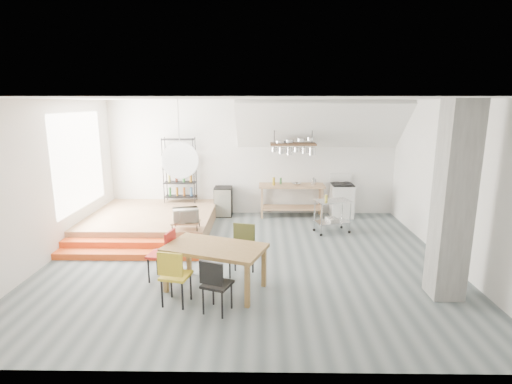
{
  "coord_description": "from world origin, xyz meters",
  "views": [
    {
      "loc": [
        0.27,
        -7.66,
        3.15
      ],
      "look_at": [
        0.15,
        0.8,
        1.23
      ],
      "focal_mm": 28.0,
      "sensor_mm": 36.0,
      "label": 1
    }
  ],
  "objects_px": {
    "stove": "(342,200)",
    "dining_table": "(215,251)",
    "mini_fridge": "(223,201)",
    "rolling_cart": "(332,212)"
  },
  "relations": [
    {
      "from": "mini_fridge",
      "to": "rolling_cart",
      "type": "bearing_deg",
      "value": -27.28
    },
    {
      "from": "stove",
      "to": "mini_fridge",
      "type": "bearing_deg",
      "value": 179.24
    },
    {
      "from": "mini_fridge",
      "to": "stove",
      "type": "bearing_deg",
      "value": -0.76
    },
    {
      "from": "rolling_cart",
      "to": "stove",
      "type": "bearing_deg",
      "value": 52.92
    },
    {
      "from": "stove",
      "to": "rolling_cart",
      "type": "distance_m",
      "value": 1.49
    },
    {
      "from": "mini_fridge",
      "to": "dining_table",
      "type": "bearing_deg",
      "value": -86.32
    },
    {
      "from": "stove",
      "to": "dining_table",
      "type": "xyz_separation_m",
      "value": [
        -3.01,
        -4.5,
        0.21
      ]
    },
    {
      "from": "dining_table",
      "to": "rolling_cart",
      "type": "bearing_deg",
      "value": 70.52
    },
    {
      "from": "stove",
      "to": "dining_table",
      "type": "distance_m",
      "value": 5.42
    },
    {
      "from": "stove",
      "to": "dining_table",
      "type": "height_order",
      "value": "stove"
    }
  ]
}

